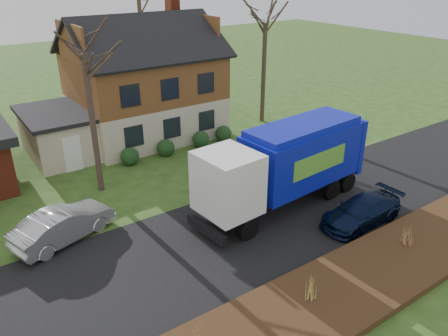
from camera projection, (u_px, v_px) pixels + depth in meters
ground at (244, 232)px, 19.60m from camera, size 120.00×120.00×0.00m
road at (244, 232)px, 19.59m from camera, size 80.00×7.00×0.02m
mulch_verge at (333, 296)px, 15.59m from camera, size 80.00×3.50×0.30m
main_house at (137, 78)px, 29.02m from camera, size 12.95×8.95×9.26m
garbage_truck at (287, 162)px, 20.86m from camera, size 9.65×3.29×4.06m
silver_sedan at (64, 225)px, 18.78m from camera, size 4.75×2.89×1.48m
navy_wagon at (362, 211)px, 20.03m from camera, size 4.33×1.80×1.25m
tree_front_west at (80, 30)px, 19.80m from camera, size 3.34×3.34×9.93m
tree_front_east at (266, 5)px, 29.93m from camera, size 3.70×3.70×10.28m
grass_clump_west at (199, 332)px, 13.25m from camera, size 0.35×0.29×0.92m
grass_clump_mid at (311, 287)px, 15.03m from camera, size 0.38×0.31×1.05m
grass_clump_east at (409, 234)px, 18.09m from camera, size 0.38×0.31×0.94m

